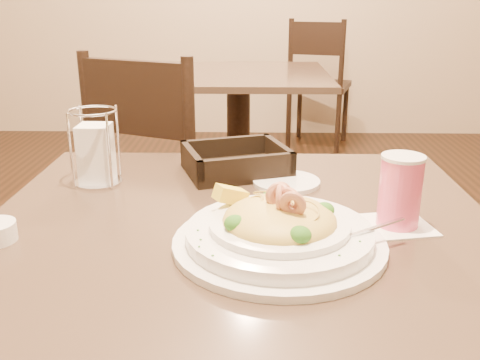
{
  "coord_description": "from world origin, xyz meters",
  "views": [
    {
      "loc": [
        0.02,
        -0.83,
        1.09
      ],
      "look_at": [
        0.0,
        0.02,
        0.8
      ],
      "focal_mm": 40.0,
      "sensor_mm": 36.0,
      "label": 1
    }
  ],
  "objects_px": {
    "drink_glass": "(400,192)",
    "napkin_caddy": "(96,152)",
    "dining_chair_near": "(163,181)",
    "pasta_bowl": "(279,229)",
    "main_table": "(240,340)",
    "dining_chair_far": "(318,80)",
    "side_plate": "(286,182)",
    "background_table": "(238,116)",
    "bread_basket": "(236,163)"
  },
  "relations": [
    {
      "from": "drink_glass",
      "to": "napkin_caddy",
      "type": "relative_size",
      "value": 0.82
    },
    {
      "from": "dining_chair_near",
      "to": "pasta_bowl",
      "type": "xyz_separation_m",
      "value": [
        0.34,
        -0.92,
        0.25
      ]
    },
    {
      "from": "main_table",
      "to": "dining_chair_far",
      "type": "height_order",
      "value": "dining_chair_far"
    },
    {
      "from": "drink_glass",
      "to": "side_plate",
      "type": "height_order",
      "value": "drink_glass"
    },
    {
      "from": "background_table",
      "to": "pasta_bowl",
      "type": "height_order",
      "value": "pasta_bowl"
    },
    {
      "from": "dining_chair_far",
      "to": "bread_basket",
      "type": "xyz_separation_m",
      "value": [
        -0.51,
        -2.78,
        0.24
      ]
    },
    {
      "from": "dining_chair_near",
      "to": "pasta_bowl",
      "type": "distance_m",
      "value": 1.01
    },
    {
      "from": "background_table",
      "to": "dining_chair_near",
      "type": "height_order",
      "value": "dining_chair_near"
    },
    {
      "from": "dining_chair_far",
      "to": "dining_chair_near",
      "type": "bearing_deg",
      "value": 88.13
    },
    {
      "from": "background_table",
      "to": "pasta_bowl",
      "type": "relative_size",
      "value": 2.47
    },
    {
      "from": "background_table",
      "to": "side_plate",
      "type": "bearing_deg",
      "value": -85.06
    },
    {
      "from": "drink_glass",
      "to": "napkin_caddy",
      "type": "height_order",
      "value": "napkin_caddy"
    },
    {
      "from": "side_plate",
      "to": "dining_chair_far",
      "type": "bearing_deg",
      "value": 81.95
    },
    {
      "from": "dining_chair_near",
      "to": "dining_chair_far",
      "type": "relative_size",
      "value": 1.0
    },
    {
      "from": "bread_basket",
      "to": "napkin_caddy",
      "type": "bearing_deg",
      "value": -164.92
    },
    {
      "from": "napkin_caddy",
      "to": "pasta_bowl",
      "type": "bearing_deg",
      "value": -38.59
    },
    {
      "from": "napkin_caddy",
      "to": "main_table",
      "type": "bearing_deg",
      "value": -36.43
    },
    {
      "from": "background_table",
      "to": "bread_basket",
      "type": "relative_size",
      "value": 3.48
    },
    {
      "from": "background_table",
      "to": "dining_chair_near",
      "type": "bearing_deg",
      "value": -102.18
    },
    {
      "from": "dining_chair_near",
      "to": "pasta_bowl",
      "type": "relative_size",
      "value": 2.55
    },
    {
      "from": "bread_basket",
      "to": "side_plate",
      "type": "bearing_deg",
      "value": -34.6
    },
    {
      "from": "pasta_bowl",
      "to": "napkin_caddy",
      "type": "height_order",
      "value": "napkin_caddy"
    },
    {
      "from": "drink_glass",
      "to": "napkin_caddy",
      "type": "bearing_deg",
      "value": 160.14
    },
    {
      "from": "main_table",
      "to": "pasta_bowl",
      "type": "height_order",
      "value": "pasta_bowl"
    },
    {
      "from": "drink_glass",
      "to": "bread_basket",
      "type": "distance_m",
      "value": 0.4
    },
    {
      "from": "dining_chair_far",
      "to": "bread_basket",
      "type": "bearing_deg",
      "value": 96.85
    },
    {
      "from": "background_table",
      "to": "dining_chair_far",
      "type": "height_order",
      "value": "dining_chair_far"
    },
    {
      "from": "main_table",
      "to": "napkin_caddy",
      "type": "bearing_deg",
      "value": 143.57
    },
    {
      "from": "napkin_caddy",
      "to": "side_plate",
      "type": "bearing_deg",
      "value": 0.48
    },
    {
      "from": "bread_basket",
      "to": "side_plate",
      "type": "distance_m",
      "value": 0.13
    },
    {
      "from": "main_table",
      "to": "background_table",
      "type": "relative_size",
      "value": 1.0
    },
    {
      "from": "dining_chair_near",
      "to": "side_plate",
      "type": "bearing_deg",
      "value": 143.15
    },
    {
      "from": "dining_chair_far",
      "to": "drink_glass",
      "type": "relative_size",
      "value": 7.15
    },
    {
      "from": "dining_chair_near",
      "to": "background_table",
      "type": "bearing_deg",
      "value": -79.44
    },
    {
      "from": "dining_chair_near",
      "to": "napkin_caddy",
      "type": "distance_m",
      "value": 0.69
    },
    {
      "from": "bread_basket",
      "to": "side_plate",
      "type": "relative_size",
      "value": 1.84
    },
    {
      "from": "bread_basket",
      "to": "napkin_caddy",
      "type": "height_order",
      "value": "napkin_caddy"
    },
    {
      "from": "dining_chair_near",
      "to": "bread_basket",
      "type": "height_order",
      "value": "dining_chair_near"
    },
    {
      "from": "bread_basket",
      "to": "background_table",
      "type": "bearing_deg",
      "value": 91.33
    },
    {
      "from": "main_table",
      "to": "dining_chair_near",
      "type": "distance_m",
      "value": 0.9
    },
    {
      "from": "pasta_bowl",
      "to": "napkin_caddy",
      "type": "relative_size",
      "value": 2.3
    },
    {
      "from": "dining_chair_far",
      "to": "drink_glass",
      "type": "distance_m",
      "value": 3.09
    },
    {
      "from": "background_table",
      "to": "napkin_caddy",
      "type": "distance_m",
      "value": 1.72
    },
    {
      "from": "side_plate",
      "to": "drink_glass",
      "type": "bearing_deg",
      "value": -49.86
    },
    {
      "from": "dining_chair_near",
      "to": "main_table",
      "type": "bearing_deg",
      "value": 130.68
    },
    {
      "from": "napkin_caddy",
      "to": "dining_chair_near",
      "type": "bearing_deg",
      "value": 87.73
    },
    {
      "from": "background_table",
      "to": "drink_glass",
      "type": "height_order",
      "value": "drink_glass"
    },
    {
      "from": "main_table",
      "to": "dining_chair_near",
      "type": "bearing_deg",
      "value": 107.95
    },
    {
      "from": "pasta_bowl",
      "to": "dining_chair_far",
      "type": "bearing_deg",
      "value": 82.17
    },
    {
      "from": "dining_chair_far",
      "to": "pasta_bowl",
      "type": "bearing_deg",
      "value": 99.43
    }
  ]
}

